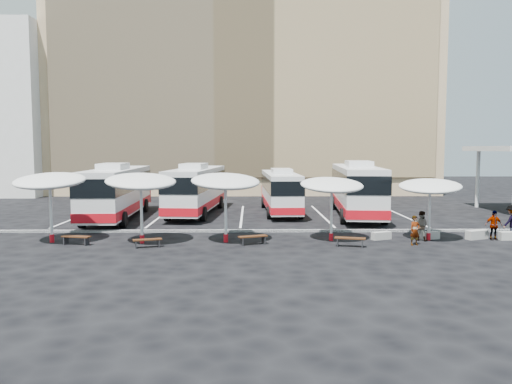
{
  "coord_description": "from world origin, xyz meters",
  "views": [
    {
      "loc": [
        0.62,
        -29.1,
        5.01
      ],
      "look_at": [
        1.0,
        3.0,
        2.2
      ],
      "focal_mm": 35.0,
      "sensor_mm": 36.0,
      "label": 1
    }
  ],
  "objects_px": {
    "bus_2": "(280,190)",
    "wood_bench_0": "(76,238)",
    "bus_0": "(117,190)",
    "wood_bench_2": "(253,238)",
    "sunshade_3": "(332,185)",
    "wood_bench_3": "(350,240)",
    "conc_bench_2": "(477,235)",
    "conc_bench_3": "(510,236)",
    "wood_bench_1": "(147,241)",
    "sunshade_1": "(141,182)",
    "sunshade_4": "(430,186)",
    "passenger_3": "(512,221)",
    "sunshade_0": "(50,181)",
    "passenger_0": "(415,230)",
    "bus_3": "(356,188)",
    "passenger_2": "(494,225)",
    "bus_1": "(197,188)",
    "conc_bench_0": "(381,236)",
    "passenger_1": "(422,226)",
    "conc_bench_1": "(429,235)",
    "sunshade_2": "(226,182)"
  },
  "relations": [
    {
      "from": "passenger_2",
      "to": "conc_bench_0",
      "type": "bearing_deg",
      "value": 177.89
    },
    {
      "from": "bus_2",
      "to": "sunshade_2",
      "type": "bearing_deg",
      "value": -108.43
    },
    {
      "from": "bus_0",
      "to": "bus_1",
      "type": "relative_size",
      "value": 1.02
    },
    {
      "from": "sunshade_0",
      "to": "passenger_3",
      "type": "relative_size",
      "value": 2.08
    },
    {
      "from": "bus_0",
      "to": "wood_bench_0",
      "type": "xyz_separation_m",
      "value": [
        0.42,
        -9.81,
        -1.68
      ]
    },
    {
      "from": "wood_bench_3",
      "to": "passenger_3",
      "type": "height_order",
      "value": "passenger_3"
    },
    {
      "from": "sunshade_4",
      "to": "wood_bench_2",
      "type": "distance_m",
      "value": 10.06
    },
    {
      "from": "conc_bench_1",
      "to": "passenger_2",
      "type": "distance_m",
      "value": 3.49
    },
    {
      "from": "sunshade_3",
      "to": "wood_bench_2",
      "type": "xyz_separation_m",
      "value": [
        -4.27,
        -1.12,
        -2.66
      ]
    },
    {
      "from": "bus_0",
      "to": "sunshade_1",
      "type": "xyz_separation_m",
      "value": [
        3.74,
        -9.35,
        1.23
      ]
    },
    {
      "from": "sunshade_4",
      "to": "conc_bench_3",
      "type": "distance_m",
      "value": 5.26
    },
    {
      "from": "passenger_1",
      "to": "conc_bench_0",
      "type": "bearing_deg",
      "value": 24.89
    },
    {
      "from": "sunshade_4",
      "to": "wood_bench_0",
      "type": "distance_m",
      "value": 19.05
    },
    {
      "from": "passenger_1",
      "to": "passenger_2",
      "type": "height_order",
      "value": "passenger_1"
    },
    {
      "from": "wood_bench_1",
      "to": "sunshade_3",
      "type": "bearing_deg",
      "value": 10.65
    },
    {
      "from": "bus_2",
      "to": "passenger_0",
      "type": "distance_m",
      "value": 14.71
    },
    {
      "from": "sunshade_1",
      "to": "wood_bench_0",
      "type": "relative_size",
      "value": 3.0
    },
    {
      "from": "bus_3",
      "to": "passenger_2",
      "type": "xyz_separation_m",
      "value": [
        5.46,
        -9.89,
        -1.29
      ]
    },
    {
      "from": "sunshade_1",
      "to": "sunshade_4",
      "type": "height_order",
      "value": "sunshade_1"
    },
    {
      "from": "wood_bench_0",
      "to": "conc_bench_0",
      "type": "xyz_separation_m",
      "value": [
        16.3,
        1.37,
        -0.15
      ]
    },
    {
      "from": "wood_bench_1",
      "to": "wood_bench_2",
      "type": "xyz_separation_m",
      "value": [
        5.35,
        0.69,
        0.02
      ]
    },
    {
      "from": "sunshade_3",
      "to": "wood_bench_3",
      "type": "relative_size",
      "value": 2.37
    },
    {
      "from": "sunshade_0",
      "to": "passenger_0",
      "type": "xyz_separation_m",
      "value": [
        19.15,
        -0.99,
        -2.51
      ]
    },
    {
      "from": "sunshade_4",
      "to": "wood_bench_1",
      "type": "relative_size",
      "value": 2.88
    },
    {
      "from": "bus_0",
      "to": "passenger_3",
      "type": "relative_size",
      "value": 6.81
    },
    {
      "from": "bus_0",
      "to": "sunshade_0",
      "type": "height_order",
      "value": "bus_0"
    },
    {
      "from": "conc_bench_0",
      "to": "passenger_3",
      "type": "relative_size",
      "value": 0.6
    },
    {
      "from": "wood_bench_2",
      "to": "sunshade_4",
      "type": "bearing_deg",
      "value": 7.18
    },
    {
      "from": "wood_bench_0",
      "to": "conc_bench_2",
      "type": "height_order",
      "value": "conc_bench_2"
    },
    {
      "from": "conc_bench_2",
      "to": "conc_bench_3",
      "type": "relative_size",
      "value": 1.1
    },
    {
      "from": "conc_bench_1",
      "to": "conc_bench_3",
      "type": "height_order",
      "value": "conc_bench_3"
    },
    {
      "from": "wood_bench_2",
      "to": "passenger_2",
      "type": "bearing_deg",
      "value": 5.28
    },
    {
      "from": "bus_0",
      "to": "wood_bench_2",
      "type": "bearing_deg",
      "value": -47.63
    },
    {
      "from": "sunshade_4",
      "to": "passenger_3",
      "type": "height_order",
      "value": "sunshade_4"
    },
    {
      "from": "wood_bench_2",
      "to": "passenger_3",
      "type": "relative_size",
      "value": 0.85
    },
    {
      "from": "bus_1",
      "to": "sunshade_2",
      "type": "bearing_deg",
      "value": -71.42
    },
    {
      "from": "bus_2",
      "to": "wood_bench_1",
      "type": "bearing_deg",
      "value": -120.67
    },
    {
      "from": "sunshade_1",
      "to": "passenger_1",
      "type": "height_order",
      "value": "sunshade_1"
    },
    {
      "from": "bus_2",
      "to": "wood_bench_0",
      "type": "relative_size",
      "value": 6.93
    },
    {
      "from": "wood_bench_0",
      "to": "passenger_0",
      "type": "relative_size",
      "value": 1.03
    },
    {
      "from": "bus_2",
      "to": "wood_bench_0",
      "type": "height_order",
      "value": "bus_2"
    },
    {
      "from": "bus_2",
      "to": "passenger_0",
      "type": "bearing_deg",
      "value": -67.0
    },
    {
      "from": "sunshade_1",
      "to": "sunshade_2",
      "type": "height_order",
      "value": "sunshade_1"
    },
    {
      "from": "sunshade_0",
      "to": "wood_bench_0",
      "type": "height_order",
      "value": "sunshade_0"
    },
    {
      "from": "sunshade_0",
      "to": "conc_bench_1",
      "type": "relative_size",
      "value": 3.49
    },
    {
      "from": "wood_bench_1",
      "to": "conc_bench_0",
      "type": "distance_m",
      "value": 12.63
    },
    {
      "from": "bus_1",
      "to": "bus_3",
      "type": "xyz_separation_m",
      "value": [
        12.0,
        -1.49,
        0.11
      ]
    },
    {
      "from": "sunshade_2",
      "to": "sunshade_3",
      "type": "relative_size",
      "value": 1.2
    },
    {
      "from": "wood_bench_1",
      "to": "conc_bench_0",
      "type": "bearing_deg",
      "value": 9.67
    },
    {
      "from": "wood_bench_3",
      "to": "wood_bench_2",
      "type": "bearing_deg",
      "value": 172.91
    }
  ]
}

